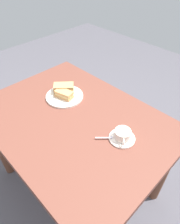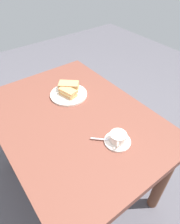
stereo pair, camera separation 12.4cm
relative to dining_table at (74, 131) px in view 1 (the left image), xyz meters
The scene contains 8 objects.
ground_plane 0.65m from the dining_table, ahead, with size 6.00×6.00×0.00m, color #4F4C54.
dining_table is the anchor object (origin of this frame).
sandwich_plate 0.26m from the dining_table, 25.24° to the right, with size 0.26×0.26×0.01m, color silver.
sandwich_front 0.26m from the dining_table, 23.76° to the right, with size 0.13×0.09×0.05m.
sandwich_back 0.32m from the dining_table, 27.12° to the right, with size 0.15×0.16×0.06m.
coffee_saucer 0.36m from the dining_table, 165.89° to the right, with size 0.15×0.15×0.01m, color silver.
coffee_cup 0.37m from the dining_table, 166.10° to the right, with size 0.10×0.10×0.05m.
spoon 0.30m from the dining_table, behind, with size 0.08×0.08×0.01m.
Camera 1 is at (-0.73, 0.56, 1.63)m, focal length 32.11 mm.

